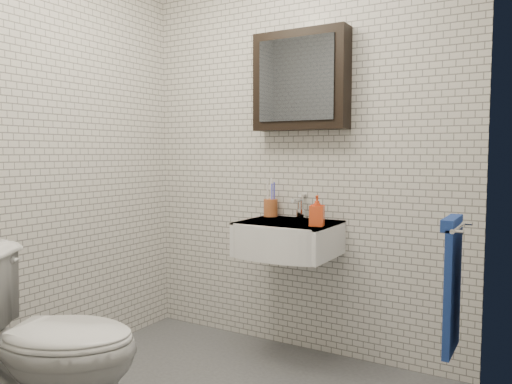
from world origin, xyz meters
TOP-DOWN VIEW (x-y plane):
  - room_shell at (0.00, 0.00)m, footprint 2.22×2.02m
  - washbasin at (0.05, 0.73)m, footprint 0.55×0.50m
  - faucet at (0.05, 0.93)m, footprint 0.06×0.20m
  - mirror_cabinet at (0.05, 0.93)m, footprint 0.60×0.15m
  - towel_rail at (1.04, 0.35)m, footprint 0.09×0.30m
  - toothbrush_cup at (-0.16, 0.94)m, footprint 0.12×0.12m
  - soap_bottle at (0.27, 0.70)m, footprint 0.10×0.10m
  - toilet at (-0.49, -0.52)m, footprint 0.96×0.77m

SIDE VIEW (x-z plane):
  - toilet at x=-0.49m, z-range 0.00..0.85m
  - towel_rail at x=1.04m, z-range 0.43..1.01m
  - washbasin at x=0.05m, z-range 0.66..0.86m
  - toothbrush_cup at x=-0.16m, z-range 0.79..1.04m
  - faucet at x=0.05m, z-range 0.84..0.99m
  - soap_bottle at x=0.27m, z-range 0.85..1.02m
  - room_shell at x=0.00m, z-range 0.21..2.72m
  - mirror_cabinet at x=0.05m, z-range 1.40..2.00m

